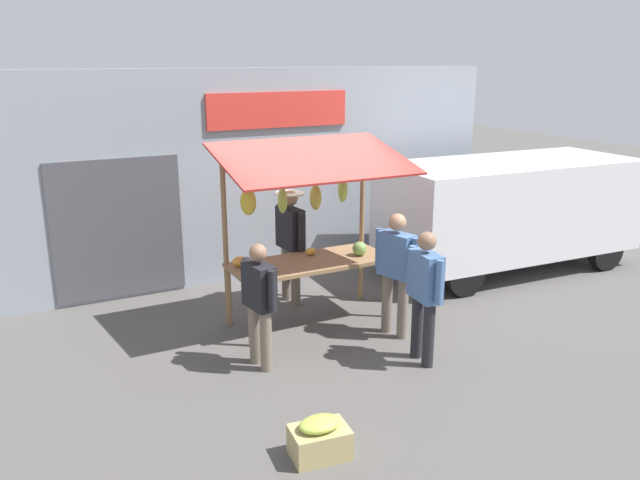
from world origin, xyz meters
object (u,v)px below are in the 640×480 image
shopper_with_ponytail (259,298)px  shopper_in_grey_tee (425,288)px  vendor_with_sunhat (290,237)px  parked_van (501,206)px  shopper_in_striped_shirt (396,266)px  produce_crate_near (320,439)px  market_stall (308,214)px

shopper_with_ponytail → shopper_in_grey_tee: bearing=-122.1°
vendor_with_sunhat → parked_van: (-3.86, 0.20, 0.09)m
shopper_in_striped_shirt → parked_van: (-3.14, -1.48, 0.16)m
vendor_with_sunhat → shopper_with_ponytail: 2.09m
vendor_with_sunhat → shopper_in_striped_shirt: 1.83m
vendor_with_sunhat → shopper_with_ponytail: vendor_with_sunhat is taller
shopper_in_striped_shirt → produce_crate_near: 2.98m
market_stall → parked_van: market_stall is taller
market_stall → shopper_in_grey_tee: market_stall is taller
shopper_in_grey_tee → produce_crate_near: bearing=125.5°
produce_crate_near → market_stall: bearing=-114.6°
shopper_with_ponytail → produce_crate_near: 2.04m
market_stall → produce_crate_near: bearing=65.4°
shopper_in_grey_tee → parked_van: parked_van is taller
vendor_with_sunhat → produce_crate_near: (1.39, 3.63, -0.85)m
parked_van → shopper_in_grey_tee: bearing=37.4°
market_stall → vendor_with_sunhat: market_stall is taller
shopper_in_striped_shirt → market_stall: bearing=23.7°
shopper_in_grey_tee → shopper_with_ponytail: bearing=71.9°
shopper_in_striped_shirt → shopper_with_ponytail: (1.92, 0.03, -0.09)m
market_stall → shopper_with_ponytail: (1.13, 1.00, -0.67)m
shopper_in_striped_shirt → shopper_with_ponytail: 1.92m
produce_crate_near → vendor_with_sunhat: bearing=-111.0°
shopper_in_grey_tee → parked_van: bearing=-49.5°
market_stall → vendor_with_sunhat: size_ratio=1.45×
shopper_in_grey_tee → vendor_with_sunhat: bearing=18.8°
market_stall → parked_van: 3.98m
vendor_with_sunhat → produce_crate_near: vendor_with_sunhat is taller
produce_crate_near → shopper_with_ponytail: bearing=-96.0°
shopper_in_grey_tee → shopper_in_striped_shirt: shopper_in_striped_shirt is taller
market_stall → shopper_with_ponytail: bearing=41.4°
market_stall → shopper_in_striped_shirt: size_ratio=1.51×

